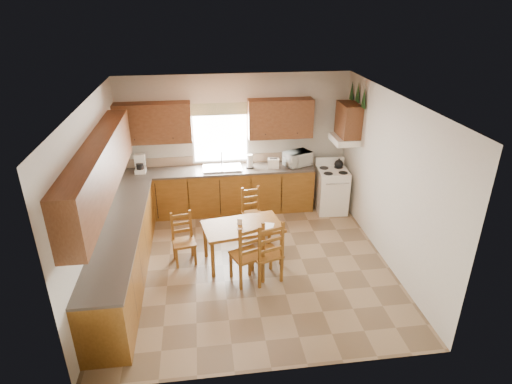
{
  "coord_description": "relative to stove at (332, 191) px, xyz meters",
  "views": [
    {
      "loc": [
        -0.68,
        -5.88,
        4.04
      ],
      "look_at": [
        0.15,
        0.3,
        1.15
      ],
      "focal_mm": 30.0,
      "sensor_mm": 36.0,
      "label": 1
    }
  ],
  "objects": [
    {
      "name": "dining_table",
      "position": [
        -1.98,
        -1.58,
        -0.09
      ],
      "size": [
        1.35,
        0.92,
        0.67
      ],
      "primitive_type": "cube",
      "rotation": [
        0.0,
        0.0,
        0.17
      ],
      "color": "brown",
      "rests_on": "floor"
    },
    {
      "name": "coffeemaker",
      "position": [
        -3.75,
        0.3,
        0.65
      ],
      "size": [
        0.21,
        0.24,
        0.31
      ],
      "primitive_type": "cube",
      "rotation": [
        0.0,
        0.0,
        0.16
      ],
      "color": "white",
      "rests_on": "counter_back"
    },
    {
      "name": "wall_front",
      "position": [
        -1.88,
        -3.93,
        0.92
      ],
      "size": [
        4.5,
        4.5,
        0.0
      ],
      "primitive_type": "plane",
      "color": "beige",
      "rests_on": "floor"
    },
    {
      "name": "wall_left",
      "position": [
        -4.13,
        -1.68,
        0.92
      ],
      "size": [
        4.5,
        4.5,
        0.0
      ],
      "primitive_type": "plane",
      "color": "beige",
      "rests_on": "floor"
    },
    {
      "name": "chair_near_right",
      "position": [
        -1.68,
        -2.12,
        0.09
      ],
      "size": [
        0.54,
        0.53,
        1.04
      ],
      "primitive_type": "cube",
      "rotation": [
        0.0,
        0.0,
        3.46
      ],
      "color": "brown",
      "rests_on": "floor"
    },
    {
      "name": "window_pane",
      "position": [
        -2.18,
        0.53,
        1.12
      ],
      "size": [
        1.05,
        0.01,
        1.1
      ],
      "primitive_type": "cube",
      "color": "white",
      "rests_on": "wall_back"
    },
    {
      "name": "microwave",
      "position": [
        -0.67,
        0.27,
        0.63
      ],
      "size": [
        0.57,
        0.5,
        0.28
      ],
      "primitive_type": "imported",
      "rotation": [
        0.0,
        0.0,
        0.42
      ],
      "color": "white",
      "rests_on": "counter_back"
    },
    {
      "name": "table_paper",
      "position": [
        -1.58,
        -1.68,
        0.24
      ],
      "size": [
        0.25,
        0.29,
        0.0
      ],
      "primitive_type": "cube",
      "rotation": [
        0.0,
        0.0,
        -0.31
      ],
      "color": "white",
      "rests_on": "dining_table"
    },
    {
      "name": "wall_right",
      "position": [
        0.37,
        -1.68,
        0.92
      ],
      "size": [
        4.5,
        4.5,
        0.0
      ],
      "primitive_type": "plane",
      "color": "beige",
      "rests_on": "floor"
    },
    {
      "name": "upper_cab_back_right",
      "position": [
        -1.02,
        0.4,
        1.43
      ],
      "size": [
        1.25,
        0.33,
        0.75
      ],
      "primitive_type": "cube",
      "color": "brown",
      "rests_on": "wall_back"
    },
    {
      "name": "range_hood",
      "position": [
        0.15,
        -0.03,
        1.09
      ],
      "size": [
        0.44,
        0.62,
        0.12
      ],
      "primitive_type": "cube",
      "color": "white",
      "rests_on": "wall_right"
    },
    {
      "name": "ceiling",
      "position": [
        -1.88,
        -1.68,
        2.27
      ],
      "size": [
        4.5,
        4.5,
        0.0
      ],
      "primitive_type": "plane",
      "color": "brown",
      "rests_on": "floor"
    },
    {
      "name": "upper_cab_stove",
      "position": [
        0.2,
        -0.03,
        1.47
      ],
      "size": [
        0.33,
        0.62,
        0.62
      ],
      "primitive_type": "cube",
      "color": "brown",
      "rests_on": "wall_right"
    },
    {
      "name": "upper_cab_back_left",
      "position": [
        -3.43,
        0.4,
        1.43
      ],
      "size": [
        1.41,
        0.33,
        0.75
      ],
      "primitive_type": "cube",
      "color": "brown",
      "rests_on": "wall_back"
    },
    {
      "name": "stove",
      "position": [
        0.0,
        0.0,
        0.0
      ],
      "size": [
        0.62,
        0.64,
        0.86
      ],
      "primitive_type": "cube",
      "rotation": [
        0.0,
        0.0,
        -0.07
      ],
      "color": "white",
      "rests_on": "floor"
    },
    {
      "name": "lower_cab_back",
      "position": [
        -2.25,
        0.27,
        0.01
      ],
      "size": [
        3.75,
        0.6,
        0.88
      ],
      "primitive_type": "cube",
      "color": "brown",
      "rests_on": "floor"
    },
    {
      "name": "chair_far_right",
      "position": [
        -1.7,
        -0.68,
        0.0
      ],
      "size": [
        0.41,
        0.4,
        0.86
      ],
      "primitive_type": "cube",
      "rotation": [
        0.0,
        0.0,
        0.16
      ],
      "color": "brown",
      "rests_on": "floor"
    },
    {
      "name": "counter_back",
      "position": [
        -2.25,
        0.27,
        0.47
      ],
      "size": [
        3.75,
        0.63,
        0.04
      ],
      "primitive_type": "cube",
      "color": "#484038",
      "rests_on": "lower_cab_back"
    },
    {
      "name": "counter_left",
      "position": [
        -3.83,
        -1.83,
        0.47
      ],
      "size": [
        0.63,
        3.6,
        0.04
      ],
      "primitive_type": "cube",
      "color": "#484038",
      "rests_on": "lower_cab_left"
    },
    {
      "name": "window_valance",
      "position": [
        -2.18,
        0.51,
        1.62
      ],
      "size": [
        1.19,
        0.01,
        0.24
      ],
      "primitive_type": "cube",
      "color": "#55713A",
      "rests_on": "wall_back"
    },
    {
      "name": "table_card",
      "position": [
        -2.02,
        -1.56,
        0.29
      ],
      "size": [
        0.08,
        0.04,
        0.11
      ],
      "primitive_type": "cube",
      "rotation": [
        0.0,
        0.0,
        -0.24
      ],
      "color": "white",
      "rests_on": "dining_table"
    },
    {
      "name": "window_frame",
      "position": [
        -2.18,
        0.54,
        1.12
      ],
      "size": [
        1.13,
        0.02,
        1.18
      ],
      "primitive_type": "cube",
      "color": "white",
      "rests_on": "wall_back"
    },
    {
      "name": "toaster",
      "position": [
        -1.17,
        0.21,
        0.58
      ],
      "size": [
        0.25,
        0.18,
        0.18
      ],
      "primitive_type": "cube",
      "rotation": [
        0.0,
        0.0,
        -0.18
      ],
      "color": "white",
      "rests_on": "counter_back"
    },
    {
      "name": "floor",
      "position": [
        -1.88,
        -1.68,
        -0.43
      ],
      "size": [
        4.5,
        4.5,
        0.0
      ],
      "primitive_type": "plane",
      "color": "#816A4B",
      "rests_on": "ground"
    },
    {
      "name": "chair_near_left",
      "position": [
        -1.97,
        -2.12,
        0.09
      ],
      "size": [
        0.55,
        0.54,
        1.03
      ],
      "primitive_type": "cube",
      "rotation": [
        0.0,
        0.0,
        3.49
      ],
      "color": "brown",
      "rests_on": "floor"
    },
    {
      "name": "chair_far_left",
      "position": [
        -2.93,
        -1.49,
        -0.0
      ],
      "size": [
        0.42,
        0.4,
        0.86
      ],
      "primitive_type": "cube",
      "rotation": [
        0.0,
        0.0,
        0.18
      ],
      "color": "brown",
      "rests_on": "floor"
    },
    {
      "name": "pine_decal_c",
      "position": [
        0.33,
        0.29,
        1.95
      ],
      "size": [
        0.22,
        0.22,
        0.36
      ],
      "primitive_type": "cone",
      "color": "#183B17",
      "rests_on": "wall_right"
    },
    {
      "name": "wall_back",
      "position": [
        -1.88,
        0.57,
        0.92
      ],
      "size": [
        4.5,
        4.5,
        0.0
      ],
      "primitive_type": "plane",
      "color": "beige",
      "rests_on": "floor"
    },
    {
      "name": "pine_decal_b",
      "position": [
        0.33,
        -0.03,
        1.99
      ],
      "size": [
        0.22,
        0.22,
        0.36
      ],
      "primitive_type": "cone",
      "color": "#183B17",
      "rests_on": "wall_right"
    },
    {
      "name": "paper_towel",
      "position": [
        -1.63,
        0.26,
        0.63
      ],
      "size": [
        0.15,
        0.15,
        0.27
      ],
      "primitive_type": "cylinder",
      "rotation": [
        0.0,
        0.0,
        0.37
      ],
      "color": "white",
      "rests_on": "counter_back"
    },
    {
      "name": "upper_cab_left",
      "position": [
        -3.96,
        -1.83,
        1.43
      ],
      "size": [
        0.33,
        3.6,
        0.75
      ],
      "primitive_type": "cube",
      "color": "brown",
      "rests_on": "wall_left"
    },
    {
      "name": "pine_decal_a",
      "position": [
        0.33,
        -0.35,
        1.95
      ],
      "size": [
        0.22,
        0.22,
        0.36
      ],
      "primitive_type": "cone",
      "color": "#183B17",
      "rests_on": "wall_right"
    },
    {
      "name": "lower_cab_left",
      "position": [
        -3.83,
        -1.83,
        0.01
      ],
      "size": [
        0.6,
        3.6,
        0.88
      ],
      "primitive_type": "cube",
      "color": "brown",
      "rests_on": "floor"
    },
    {
      "name": "backsplash",
      "position": [
        -2.25,
        0.56,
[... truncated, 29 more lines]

